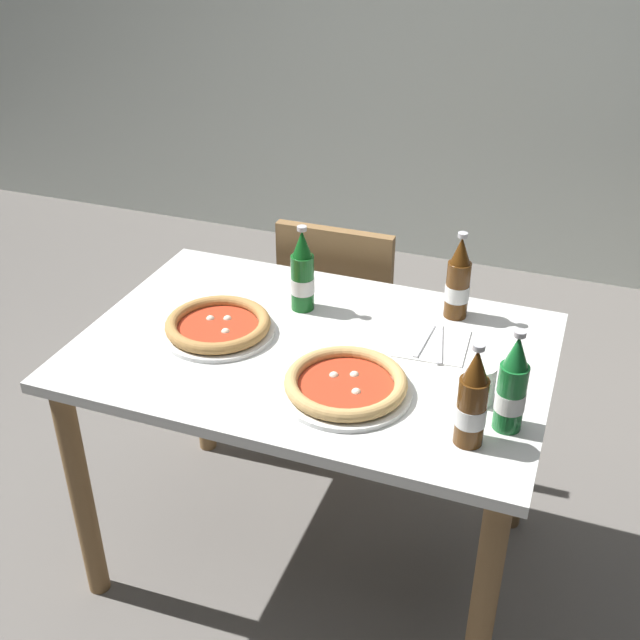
{
  "coord_description": "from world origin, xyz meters",
  "views": [
    {
      "loc": [
        0.61,
        -1.59,
        1.83
      ],
      "look_at": [
        0.0,
        0.05,
        0.8
      ],
      "focal_mm": 43.98,
      "sensor_mm": 36.0,
      "label": 1
    }
  ],
  "objects_px": {
    "beer_bottle_left": "(302,275)",
    "beer_bottle_right": "(472,402)",
    "napkin_with_cutlery": "(432,343)",
    "beer_bottle_center": "(512,388)",
    "paper_cup": "(480,383)",
    "chair_behind_table": "(344,316)",
    "dining_table_main": "(313,382)",
    "pizza_marinara_far": "(346,385)",
    "beer_bottle_extra": "(458,282)",
    "pizza_margherita_near": "(218,326)"
  },
  "relations": [
    {
      "from": "chair_behind_table",
      "to": "beer_bottle_extra",
      "type": "distance_m",
      "value": 0.66
    },
    {
      "from": "beer_bottle_extra",
      "to": "pizza_margherita_near",
      "type": "bearing_deg",
      "value": -151.34
    },
    {
      "from": "paper_cup",
      "to": "napkin_with_cutlery",
      "type": "bearing_deg",
      "value": 127.87
    },
    {
      "from": "dining_table_main",
      "to": "pizza_marinara_far",
      "type": "xyz_separation_m",
      "value": [
        0.14,
        -0.16,
        0.14
      ]
    },
    {
      "from": "dining_table_main",
      "to": "beer_bottle_left",
      "type": "height_order",
      "value": "beer_bottle_left"
    },
    {
      "from": "paper_cup",
      "to": "dining_table_main",
      "type": "bearing_deg",
      "value": 169.22
    },
    {
      "from": "beer_bottle_center",
      "to": "paper_cup",
      "type": "height_order",
      "value": "beer_bottle_center"
    },
    {
      "from": "beer_bottle_extra",
      "to": "dining_table_main",
      "type": "bearing_deg",
      "value": -137.5
    },
    {
      "from": "beer_bottle_right",
      "to": "beer_bottle_left",
      "type": "bearing_deg",
      "value": 142.63
    },
    {
      "from": "chair_behind_table",
      "to": "dining_table_main",
      "type": "bearing_deg",
      "value": 100.6
    },
    {
      "from": "chair_behind_table",
      "to": "napkin_with_cutlery",
      "type": "distance_m",
      "value": 0.69
    },
    {
      "from": "chair_behind_table",
      "to": "pizza_margherita_near",
      "type": "height_order",
      "value": "chair_behind_table"
    },
    {
      "from": "pizza_margherita_near",
      "to": "pizza_marinara_far",
      "type": "height_order",
      "value": "same"
    },
    {
      "from": "pizza_margherita_near",
      "to": "paper_cup",
      "type": "height_order",
      "value": "paper_cup"
    },
    {
      "from": "beer_bottle_center",
      "to": "napkin_with_cutlery",
      "type": "xyz_separation_m",
      "value": [
        -0.23,
        0.28,
        -0.1
      ]
    },
    {
      "from": "pizza_margherita_near",
      "to": "chair_behind_table",
      "type": "bearing_deg",
      "value": 77.95
    },
    {
      "from": "beer_bottle_extra",
      "to": "paper_cup",
      "type": "bearing_deg",
      "value": -70.23
    },
    {
      "from": "pizza_marinara_far",
      "to": "napkin_with_cutlery",
      "type": "bearing_deg",
      "value": 63.0
    },
    {
      "from": "beer_bottle_left",
      "to": "beer_bottle_right",
      "type": "height_order",
      "value": "same"
    },
    {
      "from": "pizza_marinara_far",
      "to": "beer_bottle_left",
      "type": "xyz_separation_m",
      "value": [
        -0.24,
        0.34,
        0.08
      ]
    },
    {
      "from": "dining_table_main",
      "to": "beer_bottle_center",
      "type": "relative_size",
      "value": 4.86
    },
    {
      "from": "pizza_margherita_near",
      "to": "pizza_marinara_far",
      "type": "xyz_separation_m",
      "value": [
        0.4,
        -0.13,
        -0.0
      ]
    },
    {
      "from": "chair_behind_table",
      "to": "beer_bottle_center",
      "type": "height_order",
      "value": "beer_bottle_center"
    },
    {
      "from": "paper_cup",
      "to": "pizza_marinara_far",
      "type": "bearing_deg",
      "value": -165.39
    },
    {
      "from": "dining_table_main",
      "to": "beer_bottle_center",
      "type": "bearing_deg",
      "value": -17.27
    },
    {
      "from": "chair_behind_table",
      "to": "beer_bottle_left",
      "type": "bearing_deg",
      "value": 92.43
    },
    {
      "from": "pizza_margherita_near",
      "to": "napkin_with_cutlery",
      "type": "distance_m",
      "value": 0.56
    },
    {
      "from": "beer_bottle_left",
      "to": "beer_bottle_right",
      "type": "xyz_separation_m",
      "value": [
        0.55,
        -0.42,
        0.0
      ]
    },
    {
      "from": "pizza_margherita_near",
      "to": "beer_bottle_extra",
      "type": "bearing_deg",
      "value": 28.66
    },
    {
      "from": "chair_behind_table",
      "to": "beer_bottle_right",
      "type": "bearing_deg",
      "value": 123.09
    },
    {
      "from": "pizza_margherita_near",
      "to": "beer_bottle_center",
      "type": "distance_m",
      "value": 0.79
    },
    {
      "from": "chair_behind_table",
      "to": "beer_bottle_right",
      "type": "height_order",
      "value": "beer_bottle_right"
    },
    {
      "from": "beer_bottle_left",
      "to": "napkin_with_cutlery",
      "type": "relative_size",
      "value": 1.29
    },
    {
      "from": "beer_bottle_extra",
      "to": "beer_bottle_right",
      "type": "bearing_deg",
      "value": -75.1
    },
    {
      "from": "beer_bottle_center",
      "to": "paper_cup",
      "type": "bearing_deg",
      "value": 135.14
    },
    {
      "from": "napkin_with_cutlery",
      "to": "beer_bottle_center",
      "type": "bearing_deg",
      "value": -49.94
    },
    {
      "from": "dining_table_main",
      "to": "beer_bottle_center",
      "type": "xyz_separation_m",
      "value": [
        0.52,
        -0.16,
        0.22
      ]
    },
    {
      "from": "chair_behind_table",
      "to": "beer_bottle_extra",
      "type": "bearing_deg",
      "value": 142.07
    },
    {
      "from": "beer_bottle_center",
      "to": "pizza_margherita_near",
      "type": "bearing_deg",
      "value": 170.18
    },
    {
      "from": "chair_behind_table",
      "to": "beer_bottle_extra",
      "type": "xyz_separation_m",
      "value": [
        0.43,
        -0.33,
        0.37
      ]
    },
    {
      "from": "beer_bottle_left",
      "to": "paper_cup",
      "type": "bearing_deg",
      "value": -25.72
    },
    {
      "from": "dining_table_main",
      "to": "beer_bottle_right",
      "type": "height_order",
      "value": "beer_bottle_right"
    },
    {
      "from": "beer_bottle_right",
      "to": "napkin_with_cutlery",
      "type": "height_order",
      "value": "beer_bottle_right"
    },
    {
      "from": "pizza_margherita_near",
      "to": "napkin_with_cutlery",
      "type": "xyz_separation_m",
      "value": [
        0.54,
        0.14,
        -0.02
      ]
    },
    {
      "from": "beer_bottle_center",
      "to": "beer_bottle_extra",
      "type": "xyz_separation_m",
      "value": [
        -0.21,
        0.44,
        0.0
      ]
    },
    {
      "from": "pizza_marinara_far",
      "to": "beer_bottle_right",
      "type": "distance_m",
      "value": 0.33
    },
    {
      "from": "pizza_margherita_near",
      "to": "beer_bottle_extra",
      "type": "xyz_separation_m",
      "value": [
        0.57,
        0.31,
        0.08
      ]
    },
    {
      "from": "beer_bottle_left",
      "to": "beer_bottle_right",
      "type": "bearing_deg",
      "value": -37.37
    },
    {
      "from": "dining_table_main",
      "to": "chair_behind_table",
      "type": "distance_m",
      "value": 0.64
    },
    {
      "from": "pizza_marinara_far",
      "to": "paper_cup",
      "type": "distance_m",
      "value": 0.31
    }
  ]
}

